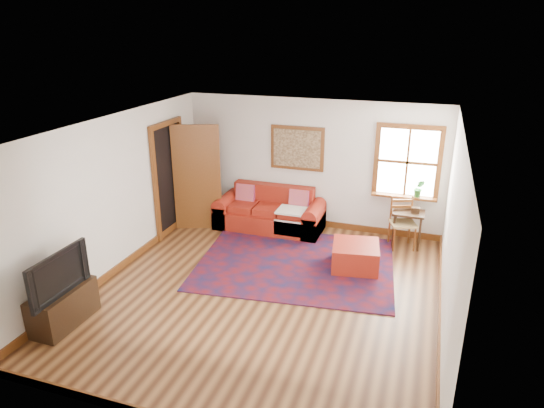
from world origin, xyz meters
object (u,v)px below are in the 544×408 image
(red_ottoman, at_px, (355,256))
(ladder_back_chair, at_px, (402,220))
(side_table, at_px, (408,218))
(media_cabinet, at_px, (63,307))
(red_leather_sofa, at_px, (270,215))

(red_ottoman, relative_size, ladder_back_chair, 0.80)
(side_table, height_order, media_cabinet, side_table)
(red_leather_sofa, height_order, media_cabinet, red_leather_sofa)
(media_cabinet, bearing_deg, side_table, 43.60)
(media_cabinet, bearing_deg, red_ottoman, 39.41)
(red_leather_sofa, relative_size, ladder_back_chair, 2.27)
(red_leather_sofa, relative_size, side_table, 3.17)
(red_leather_sofa, relative_size, red_ottoman, 2.82)
(side_table, relative_size, media_cabinet, 0.70)
(red_leather_sofa, xyz_separation_m, red_ottoman, (1.86, -1.15, -0.06))
(ladder_back_chair, bearing_deg, media_cabinet, -135.97)
(side_table, xyz_separation_m, media_cabinet, (-4.15, -3.96, -0.28))
(side_table, distance_m, ladder_back_chair, 0.11)
(ladder_back_chair, distance_m, media_cabinet, 5.65)
(red_leather_sofa, distance_m, media_cabinet, 4.26)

